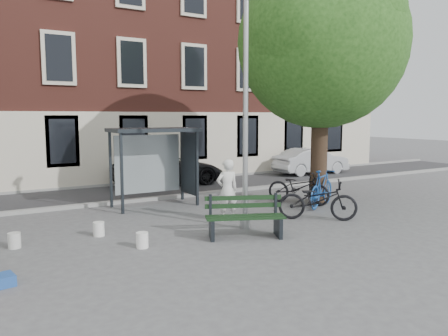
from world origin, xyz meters
name	(u,v)px	position (x,y,z in m)	size (l,w,h in m)	color
ground	(245,228)	(0.00, 0.00, 0.00)	(90.00, 90.00, 0.00)	#4C4C4F
road	(151,190)	(0.00, 7.00, 0.01)	(40.00, 4.00, 0.01)	#28282B
curb_near	(170,197)	(0.00, 5.00, 0.06)	(40.00, 0.25, 0.12)	gray
curb_far	(134,183)	(0.00, 9.00, 0.06)	(40.00, 0.25, 0.12)	gray
building_row	(105,37)	(0.00, 13.00, 7.00)	(30.00, 8.00, 14.00)	brown
lamppost	(245,125)	(0.00, 0.00, 2.78)	(0.28, 0.35, 6.11)	#9EA0A3
tree_right	(325,37)	(4.01, 1.38, 5.62)	(5.76, 5.60, 8.20)	black
bus_shelter	(164,149)	(-0.61, 4.11, 1.92)	(2.85, 1.45, 2.62)	#1E2328
painter	(227,190)	(0.04, 1.00, 0.90)	(0.65, 0.43, 1.79)	silver
bench	(245,219)	(-0.47, -0.71, 0.46)	(2.04, 1.34, 1.01)	#1E2328
bike_a	(318,200)	(2.35, -0.27, 0.59)	(0.79, 2.26, 1.19)	black
bike_b	(322,188)	(3.76, 1.07, 0.63)	(0.59, 2.10, 1.26)	#1A4993
bike_c	(298,187)	(3.39, 1.82, 0.58)	(0.77, 2.21, 1.16)	black
bike_d	(310,189)	(3.93, 1.81, 0.49)	(0.46, 1.63, 0.98)	black
car_dark	(168,169)	(1.28, 8.18, 0.69)	(2.28, 4.96, 1.38)	black
car_silver	(311,161)	(9.15, 7.61, 0.68)	(1.43, 4.10, 1.35)	#B4B6BC
bucket_a	(99,229)	(-3.60, 1.24, 0.18)	(0.28, 0.28, 0.36)	white
bucket_b	(14,240)	(-5.54, 1.19, 0.18)	(0.28, 0.28, 0.36)	silver
bucket_c	(142,240)	(-3.00, -0.27, 0.18)	(0.28, 0.28, 0.36)	white
notice_sign	(317,165)	(4.26, 1.85, 1.30)	(0.30, 0.13, 1.81)	#9EA0A3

